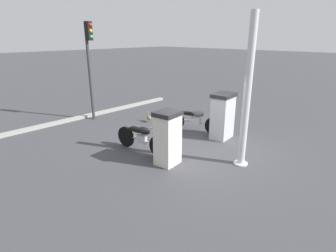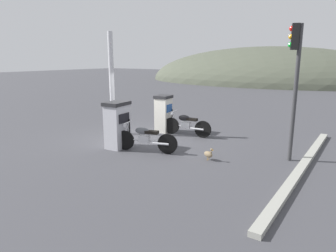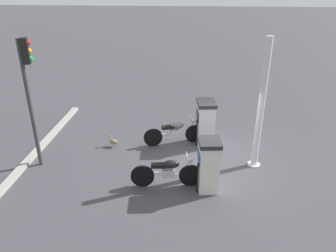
{
  "view_description": "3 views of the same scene",
  "coord_description": "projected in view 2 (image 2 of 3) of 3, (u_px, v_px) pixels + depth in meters",
  "views": [
    {
      "loc": [
        -4.66,
        6.45,
        3.47
      ],
      "look_at": [
        0.84,
        0.58,
        0.75
      ],
      "focal_mm": 28.71,
      "sensor_mm": 36.0,
      "label": 1
    },
    {
      "loc": [
        7.2,
        -8.94,
        3.06
      ],
      "look_at": [
        1.6,
        -0.52,
        0.79
      ],
      "focal_mm": 32.53,
      "sensor_mm": 36.0,
      "label": 2
    },
    {
      "loc": [
        0.64,
        9.16,
        5.53
      ],
      "look_at": [
        1.32,
        -0.01,
        1.28
      ],
      "focal_mm": 34.81,
      "sensor_mm": 36.0,
      "label": 3
    }
  ],
  "objects": [
    {
      "name": "roadside_traffic_light",
      "position": [
        295.0,
        70.0,
        8.72
      ],
      "size": [
        0.4,
        0.29,
        4.0
      ],
      "color": "#38383A",
      "rests_on": "ground"
    },
    {
      "name": "ground_plane",
      "position": [
        141.0,
        138.0,
        11.82
      ],
      "size": [
        120.0,
        120.0,
        0.0
      ],
      "primitive_type": "plane",
      "color": "#424247"
    },
    {
      "name": "wandering_duck",
      "position": [
        209.0,
        154.0,
        9.26
      ],
      "size": [
        0.4,
        0.28,
        0.41
      ],
      "color": "#847051",
      "rests_on": "ground"
    },
    {
      "name": "fuel_pump_far",
      "position": [
        163.0,
        113.0,
        12.74
      ],
      "size": [
        0.65,
        0.74,
        1.55
      ],
      "color": "silver",
      "rests_on": "ground"
    },
    {
      "name": "motorcycle_far_pump",
      "position": [
        186.0,
        124.0,
        12.14
      ],
      "size": [
        2.05,
        0.56,
        0.98
      ],
      "color": "black",
      "rests_on": "ground"
    },
    {
      "name": "fuel_pump_near",
      "position": [
        117.0,
        125.0,
        10.46
      ],
      "size": [
        0.7,
        0.93,
        1.61
      ],
      "color": "silver",
      "rests_on": "ground"
    },
    {
      "name": "motorcycle_near_pump",
      "position": [
        145.0,
        138.0,
        10.06
      ],
      "size": [
        2.12,
        0.79,
        0.97
      ],
      "color": "black",
      "rests_on": "ground"
    },
    {
      "name": "road_edge_kerb",
      "position": [
        303.0,
        166.0,
        8.64
      ],
      "size": [
        0.29,
        8.41,
        0.12
      ],
      "color": "#9E9E93",
      "rests_on": "ground"
    },
    {
      "name": "distant_hill_main",
      "position": [
        266.0,
        81.0,
        40.81
      ],
      "size": [
        33.06,
        22.07,
        9.07
      ],
      "color": "#4C5142",
      "rests_on": "ground"
    },
    {
      "name": "canopy_support_pole",
      "position": [
        112.0,
        86.0,
        12.18
      ],
      "size": [
        0.4,
        0.4,
        4.06
      ],
      "color": "silver",
      "rests_on": "ground"
    }
  ]
}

